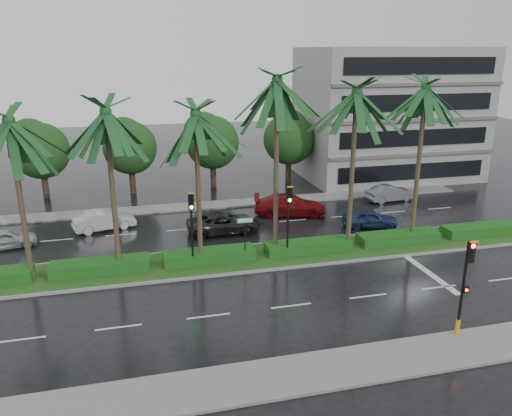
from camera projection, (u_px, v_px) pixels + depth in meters
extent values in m
plane|color=black|center=(264.00, 265.00, 28.49)|extent=(120.00, 120.00, 0.00)
cube|color=slate|center=(333.00, 369.00, 19.03)|extent=(40.00, 2.40, 0.12)
cube|color=slate|center=(225.00, 204.00, 39.57)|extent=(40.00, 2.00, 0.12)
cube|color=gray|center=(260.00, 257.00, 29.39)|extent=(36.00, 4.00, 0.14)
cube|color=#23531B|center=(260.00, 256.00, 29.37)|extent=(35.60, 3.70, 0.02)
cube|color=#164213|center=(100.00, 266.00, 27.18)|extent=(5.20, 1.40, 0.60)
cube|color=#164213|center=(209.00, 256.00, 28.58)|extent=(5.20, 1.40, 0.60)
cube|color=#164213|center=(308.00, 246.00, 29.97)|extent=(5.20, 1.40, 0.60)
cube|color=#164213|center=(398.00, 237.00, 31.37)|extent=(5.20, 1.40, 0.60)
cube|color=#164213|center=(480.00, 230.00, 32.77)|extent=(5.20, 1.40, 0.60)
cube|color=silver|center=(21.00, 340.00, 21.06)|extent=(2.00, 0.12, 0.01)
cube|color=silver|center=(57.00, 240.00, 32.16)|extent=(2.00, 0.12, 0.01)
cube|color=silver|center=(119.00, 327.00, 21.99)|extent=(2.00, 0.12, 0.01)
cube|color=silver|center=(121.00, 235.00, 33.09)|extent=(2.00, 0.12, 0.01)
cube|color=silver|center=(208.00, 316.00, 22.93)|extent=(2.00, 0.12, 0.01)
cube|color=silver|center=(181.00, 230.00, 34.03)|extent=(2.00, 0.12, 0.01)
cube|color=silver|center=(291.00, 306.00, 23.86)|extent=(2.00, 0.12, 0.01)
cube|color=silver|center=(238.00, 225.00, 34.96)|extent=(2.00, 0.12, 0.01)
cube|color=silver|center=(368.00, 296.00, 24.79)|extent=(2.00, 0.12, 0.01)
cube|color=silver|center=(293.00, 220.00, 35.89)|extent=(2.00, 0.12, 0.01)
cube|color=silver|center=(439.00, 287.00, 25.72)|extent=(2.00, 0.12, 0.01)
cube|color=silver|center=(344.00, 216.00, 36.82)|extent=(2.00, 0.12, 0.01)
cube|color=silver|center=(505.00, 279.00, 26.66)|extent=(2.00, 0.12, 0.01)
cube|color=silver|center=(393.00, 212.00, 37.76)|extent=(2.00, 0.12, 0.01)
cube|color=silver|center=(440.00, 208.00, 38.69)|extent=(2.00, 0.12, 0.01)
cube|color=silver|center=(426.00, 271.00, 27.69)|extent=(0.40, 6.00, 0.01)
cylinder|color=#3F3424|center=(21.00, 203.00, 25.20)|extent=(0.28, 0.28, 8.35)
cylinder|color=#3F3424|center=(32.00, 274.00, 26.39)|extent=(0.40, 0.40, 0.44)
cylinder|color=#3F3424|center=(113.00, 194.00, 26.30)|extent=(0.28, 0.28, 8.61)
cylinder|color=#3F3424|center=(119.00, 265.00, 27.53)|extent=(0.40, 0.40, 0.44)
cylinder|color=#3F3424|center=(198.00, 191.00, 27.20)|extent=(0.28, 0.28, 8.40)
cylinder|color=#3F3424|center=(201.00, 258.00, 28.39)|extent=(0.40, 0.40, 0.44)
cylinder|color=#3F3424|center=(276.00, 171.00, 28.27)|extent=(0.28, 0.28, 10.06)
cylinder|color=#3F3424|center=(275.00, 249.00, 29.72)|extent=(0.40, 0.40, 0.44)
cylinder|color=#3F3424|center=(352.00, 173.00, 29.05)|extent=(0.28, 0.28, 9.39)
cylinder|color=#3F3424|center=(348.00, 245.00, 30.40)|extent=(0.40, 0.40, 0.44)
cylinder|color=#3F3424|center=(418.00, 167.00, 30.36)|extent=(0.28, 0.28, 9.52)
cylinder|color=#3F3424|center=(411.00, 237.00, 31.72)|extent=(0.40, 0.40, 0.44)
cylinder|color=black|center=(461.00, 298.00, 20.74)|extent=(0.12, 0.12, 3.40)
cube|color=black|center=(471.00, 252.00, 19.92)|extent=(0.30, 0.18, 0.90)
cube|color=gold|center=(474.00, 242.00, 19.67)|extent=(0.34, 0.12, 0.06)
cylinder|color=#FF0C05|center=(473.00, 246.00, 19.74)|extent=(0.18, 0.04, 0.18)
cylinder|color=black|center=(472.00, 253.00, 19.83)|extent=(0.18, 0.04, 0.18)
cylinder|color=black|center=(472.00, 260.00, 19.92)|extent=(0.18, 0.04, 0.18)
cylinder|color=gold|center=(457.00, 327.00, 21.14)|extent=(0.18, 0.18, 0.70)
cube|color=black|center=(465.00, 289.00, 20.44)|extent=(0.22, 0.16, 0.32)
cylinder|color=#FF0C05|center=(467.00, 290.00, 20.35)|extent=(0.12, 0.03, 0.12)
cylinder|color=black|center=(192.00, 238.00, 27.37)|extent=(0.12, 0.12, 3.40)
cube|color=black|center=(191.00, 201.00, 26.56)|extent=(0.30, 0.18, 0.90)
cube|color=gold|center=(191.00, 193.00, 26.30)|extent=(0.34, 0.12, 0.06)
cylinder|color=black|center=(191.00, 197.00, 26.37)|extent=(0.18, 0.04, 0.18)
cylinder|color=black|center=(191.00, 202.00, 26.46)|extent=(0.18, 0.04, 0.18)
cylinder|color=#0CE519|center=(191.00, 207.00, 26.55)|extent=(0.18, 0.04, 0.18)
cylinder|color=black|center=(288.00, 230.00, 28.65)|extent=(0.12, 0.12, 3.40)
cube|color=black|center=(289.00, 195.00, 27.84)|extent=(0.30, 0.18, 0.90)
cube|color=gold|center=(290.00, 187.00, 27.58)|extent=(0.34, 0.12, 0.06)
cylinder|color=black|center=(290.00, 190.00, 27.66)|extent=(0.18, 0.04, 0.18)
cylinder|color=black|center=(290.00, 195.00, 27.75)|extent=(0.18, 0.04, 0.18)
cylinder|color=#0CE519|center=(290.00, 200.00, 27.84)|extent=(0.18, 0.04, 0.18)
cylinder|color=black|center=(245.00, 239.00, 28.28)|extent=(0.06, 0.06, 2.60)
cube|color=#0C5926|center=(245.00, 220.00, 27.91)|extent=(0.95, 0.04, 0.30)
cube|color=white|center=(245.00, 220.00, 27.88)|extent=(0.85, 0.01, 0.22)
cylinder|color=#362218|center=(45.00, 185.00, 41.08)|extent=(0.52, 0.52, 2.21)
sphere|color=#1C3B16|center=(41.00, 151.00, 40.22)|extent=(4.54, 4.54, 4.54)
sphere|color=#1C3B16|center=(40.00, 139.00, 40.23)|extent=(3.41, 3.41, 3.41)
cylinder|color=#362218|center=(132.00, 180.00, 42.72)|extent=(0.52, 0.52, 2.17)
sphere|color=#1C3B16|center=(130.00, 148.00, 41.87)|extent=(4.47, 4.47, 4.47)
sphere|color=#1C3B16|center=(129.00, 137.00, 41.89)|extent=(3.35, 3.35, 3.35)
cylinder|color=#362218|center=(213.00, 175.00, 44.34)|extent=(0.52, 0.52, 2.25)
sphere|color=#1C3B16|center=(212.00, 142.00, 43.46)|extent=(4.64, 4.64, 4.64)
sphere|color=#1C3B16|center=(212.00, 132.00, 43.46)|extent=(3.48, 3.48, 3.48)
cylinder|color=#362218|center=(288.00, 171.00, 45.97)|extent=(0.52, 0.52, 2.25)
sphere|color=#1C3B16|center=(289.00, 139.00, 45.09)|extent=(4.63, 4.63, 4.63)
sphere|color=#1C3B16|center=(288.00, 129.00, 45.10)|extent=(3.47, 3.47, 3.47)
cylinder|color=#362218|center=(358.00, 165.00, 47.55)|extent=(0.52, 0.52, 2.60)
sphere|color=#1C3B16|center=(360.00, 129.00, 46.53)|extent=(5.35, 5.35, 5.35)
sphere|color=#1C3B16|center=(360.00, 118.00, 46.50)|extent=(4.01, 4.01, 4.01)
cube|color=gray|center=(388.00, 114.00, 47.30)|extent=(16.00, 10.00, 12.00)
imported|color=#AFB3B7|center=(5.00, 239.00, 30.65)|extent=(2.23, 3.82, 1.22)
imported|color=#B3B3B3|center=(104.00, 220.00, 33.89)|extent=(2.45, 4.31, 1.34)
imported|color=black|center=(224.00, 223.00, 33.30)|extent=(2.29, 4.91, 1.36)
imported|color=maroon|center=(290.00, 205.00, 36.90)|extent=(3.39, 5.69, 1.54)
imported|color=navy|center=(370.00, 218.00, 34.37)|extent=(2.25, 3.96, 1.27)
imported|color=slate|center=(390.00, 193.00, 40.41)|extent=(1.84, 4.14, 1.32)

